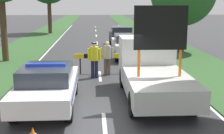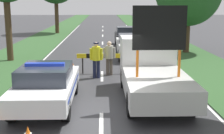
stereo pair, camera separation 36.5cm
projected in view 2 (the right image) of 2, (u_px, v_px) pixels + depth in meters
name	position (u px, v px, depth m)	size (l,w,h in m)	color
ground_plane	(101.00, 116.00, 9.78)	(160.00, 160.00, 0.00)	#333335
lane_markings	(102.00, 52.00, 22.25)	(7.39, 54.46, 0.01)	silver
grass_verge_left	(42.00, 40.00, 29.19)	(3.82, 120.00, 0.03)	#2D5128
grass_verge_right	(162.00, 40.00, 29.50)	(3.82, 120.00, 0.03)	#2D5128
police_car	(47.00, 85.00, 10.63)	(1.87, 4.70, 1.53)	white
work_truck	(152.00, 70.00, 11.63)	(2.14, 5.32, 3.41)	white
road_barrier	(105.00, 57.00, 15.53)	(2.84, 0.08, 1.00)	black
police_officer	(96.00, 57.00, 14.55)	(0.61, 0.39, 1.71)	#191E38
pedestrian_civilian	(109.00, 55.00, 15.13)	(0.60, 0.38, 1.67)	brown
traffic_cone_centre_front	(72.00, 67.00, 15.42)	(0.52, 0.52, 0.71)	black
queued_car_van_white	(131.00, 45.00, 20.01)	(1.73, 4.65, 1.51)	silver
queued_car_sedan_black	(127.00, 36.00, 25.39)	(1.80, 3.96, 1.58)	black
utility_pole	(178.00, 4.00, 24.18)	(1.20, 0.20, 6.53)	#473828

